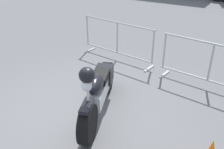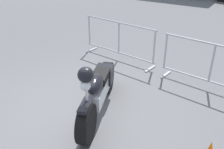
{
  "view_description": "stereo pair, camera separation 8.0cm",
  "coord_description": "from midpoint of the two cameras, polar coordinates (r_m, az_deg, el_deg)",
  "views": [
    {
      "loc": [
        3.01,
        -2.75,
        2.87
      ],
      "look_at": [
        0.32,
        0.56,
        0.65
      ],
      "focal_mm": 40.0,
      "sensor_mm": 36.0,
      "label": 1
    },
    {
      "loc": [
        3.07,
        -2.7,
        2.87
      ],
      "look_at": [
        0.32,
        0.56,
        0.65
      ],
      "focal_mm": 40.0,
      "sensor_mm": 36.0,
      "label": 2
    }
  ],
  "objects": [
    {
      "name": "motorcycle",
      "position": [
        4.62,
        -3.63,
        -3.55
      ],
      "size": [
        1.27,
        2.07,
        1.28
      ],
      "rotation": [
        0.0,
        0.0,
        -1.06
      ],
      "color": "black",
      "rests_on": "ground"
    },
    {
      "name": "crowd_barrier_near",
      "position": [
        6.86,
        0.87,
        7.8
      ],
      "size": [
        2.31,
        0.47,
        1.07
      ],
      "rotation": [
        0.0,
        0.0,
        0.02
      ],
      "color": "#9EA0A5",
      "rests_on": "ground"
    },
    {
      "name": "crowd_barrier_far",
      "position": [
        5.76,
        21.17,
        1.89
      ],
      "size": [
        2.31,
        0.47,
        1.07
      ],
      "rotation": [
        0.0,
        0.0,
        0.02
      ],
      "color": "#9EA0A5",
      "rests_on": "ground"
    },
    {
      "name": "ground_plane",
      "position": [
        4.99,
        -7.46,
        -7.85
      ],
      "size": [
        120.0,
        120.0,
        0.0
      ],
      "primitive_type": "plane",
      "color": "#5B5B5E"
    }
  ]
}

